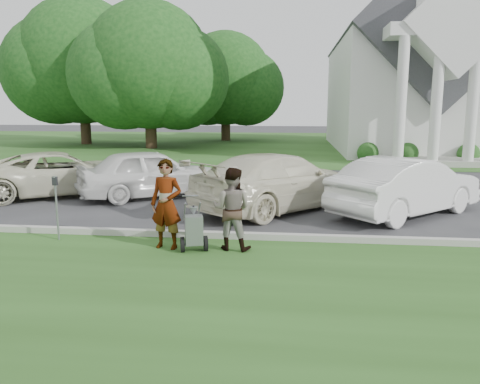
% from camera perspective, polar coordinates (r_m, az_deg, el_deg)
% --- Properties ---
extents(ground, '(120.00, 120.00, 0.00)m').
position_cam_1_polar(ground, '(9.70, -3.34, -6.58)').
color(ground, '#333335').
rests_on(ground, ground).
extents(grass_strip, '(80.00, 7.00, 0.01)m').
position_cam_1_polar(grass_strip, '(6.94, -7.62, -13.70)').
color(grass_strip, '#284B19').
rests_on(grass_strip, ground).
extents(church_lawn, '(80.00, 30.00, 0.01)m').
position_cam_1_polar(church_lawn, '(36.29, 3.88, 5.92)').
color(church_lawn, '#284B19').
rests_on(church_lawn, ground).
extents(curb, '(80.00, 0.18, 0.15)m').
position_cam_1_polar(curb, '(10.20, -2.82, -5.28)').
color(curb, '#9E9E93').
rests_on(curb, ground).
extents(church, '(9.19, 19.00, 24.10)m').
position_cam_1_polar(church, '(33.24, 19.96, 15.17)').
color(church, white).
rests_on(church, ground).
extents(tree_left, '(10.63, 8.40, 9.71)m').
position_cam_1_polar(tree_left, '(32.66, -11.07, 14.22)').
color(tree_left, '#332316').
rests_on(tree_left, ground).
extents(tree_far, '(11.64, 9.20, 10.73)m').
position_cam_1_polar(tree_far, '(37.63, -18.72, 14.24)').
color(tree_far, '#332316').
rests_on(tree_far, ground).
extents(tree_back, '(9.61, 7.60, 8.89)m').
position_cam_1_polar(tree_back, '(39.57, -1.80, 13.15)').
color(tree_back, '#332316').
rests_on(tree_back, ground).
extents(striping_cart, '(0.71, 1.12, 0.98)m').
position_cam_1_polar(striping_cart, '(9.25, -5.64, -4.75)').
color(striping_cart, black).
rests_on(striping_cart, ground).
extents(person_left, '(0.72, 0.54, 1.80)m').
position_cam_1_polar(person_left, '(9.41, -8.96, -1.56)').
color(person_left, '#999999').
rests_on(person_left, ground).
extents(person_right, '(0.88, 0.73, 1.64)m').
position_cam_1_polar(person_right, '(9.24, -1.02, -2.15)').
color(person_right, '#999999').
rests_on(person_right, ground).
extents(parking_meter_near, '(0.10, 0.09, 1.39)m').
position_cam_1_polar(parking_meter_near, '(10.60, -21.49, -0.93)').
color(parking_meter_near, gray).
rests_on(parking_meter_near, ground).
extents(car_a, '(5.48, 4.71, 1.40)m').
position_cam_1_polar(car_a, '(16.15, -20.95, 2.14)').
color(car_a, beige).
rests_on(car_a, ground).
extents(car_b, '(4.75, 4.00, 1.53)m').
position_cam_1_polar(car_b, '(14.95, -10.79, 2.29)').
color(car_b, silver).
rests_on(car_b, ground).
extents(car_c, '(5.24, 5.48, 1.57)m').
position_cam_1_polar(car_c, '(12.97, 4.77, 1.29)').
color(car_c, beige).
rests_on(car_c, ground).
extents(car_d, '(4.51, 4.33, 1.53)m').
position_cam_1_polar(car_d, '(13.00, 19.60, 0.65)').
color(car_d, white).
rests_on(car_d, ground).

